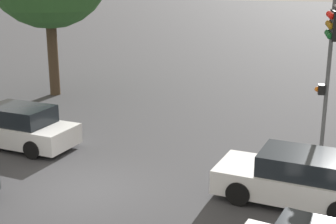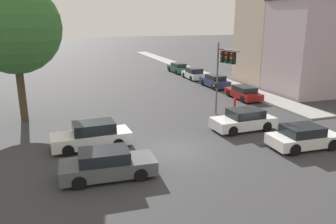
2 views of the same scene
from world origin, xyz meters
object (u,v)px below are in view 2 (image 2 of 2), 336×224
object	(u,v)px
street_tree	(14,28)
crossing_car_1	(243,120)
parked_car_1	(215,81)
crossing_car_3	(303,137)
parked_car_3	(178,68)
parked_car_0	(243,93)
crossing_car_0	(107,164)
traffic_signal	(224,64)
fire_hydrant	(235,102)
crossing_car_2	(92,136)
parked_car_2	(194,74)

from	to	relation	value
street_tree	crossing_car_1	world-z (taller)	street_tree
crossing_car_1	parked_car_1	distance (m)	15.40
crossing_car_1	crossing_car_3	world-z (taller)	crossing_car_1
crossing_car_1	parked_car_3	size ratio (longest dim) A/B	0.94
parked_car_0	crossing_car_0	bearing A→B (deg)	130.59
traffic_signal	crossing_car_3	size ratio (longest dim) A/B	1.36
crossing_car_1	fire_hydrant	distance (m)	6.08
crossing_car_2	parked_car_0	size ratio (longest dim) A/B	1.05
street_tree	crossing_car_1	distance (m)	17.68
street_tree	crossing_car_0	size ratio (longest dim) A/B	2.22
parked_car_1	crossing_car_1	bearing A→B (deg)	160.23
parked_car_3	parked_car_0	bearing A→B (deg)	179.65
fire_hydrant	parked_car_3	bearing A→B (deg)	83.70
crossing_car_3	crossing_car_0	bearing A→B (deg)	-177.26
crossing_car_1	parked_car_0	world-z (taller)	crossing_car_1
crossing_car_0	crossing_car_3	distance (m)	11.80
parked_car_1	crossing_car_3	bearing A→B (deg)	168.92
street_tree	crossing_car_0	distance (m)	14.01
parked_car_3	fire_hydrant	size ratio (longest dim) A/B	5.16
parked_car_3	traffic_signal	bearing A→B (deg)	167.48
parked_car_1	parked_car_2	xyz separation A→B (m)	(-0.12, 5.98, -0.01)
parked_car_3	fire_hydrant	distance (m)	20.97
crossing_car_2	parked_car_1	size ratio (longest dim) A/B	1.05
parked_car_0	crossing_car_2	bearing A→B (deg)	119.23
crossing_car_1	parked_car_0	distance (m)	9.74
crossing_car_1	parked_car_2	bearing A→B (deg)	-105.41
crossing_car_0	crossing_car_1	distance (m)	11.07
crossing_car_0	parked_car_0	xyz separation A→B (m)	(15.18, 12.70, -0.06)
crossing_car_3	parked_car_3	size ratio (longest dim) A/B	0.90
crossing_car_1	crossing_car_2	distance (m)	10.46
crossing_car_2	crossing_car_3	size ratio (longest dim) A/B	1.12
traffic_signal	parked_car_0	world-z (taller)	traffic_signal
crossing_car_0	crossing_car_2	distance (m)	4.29
crossing_car_3	parked_car_1	bearing A→B (deg)	81.62
crossing_car_2	fire_hydrant	size ratio (longest dim) A/B	5.19
traffic_signal	crossing_car_1	distance (m)	4.93
parked_car_0	parked_car_3	size ratio (longest dim) A/B	0.96
crossing_car_0	parked_car_0	bearing A→B (deg)	42.06
street_tree	parked_car_0	xyz separation A→B (m)	(19.85, 1.08, -6.35)
crossing_car_1	street_tree	bearing A→B (deg)	-28.25
crossing_car_1	crossing_car_3	bearing A→B (deg)	109.24
crossing_car_0	crossing_car_2	bearing A→B (deg)	95.97
crossing_car_3	crossing_car_2	bearing A→B (deg)	163.09
crossing_car_0	parked_car_2	xyz separation A→B (m)	(15.01, 24.91, 0.01)
parked_car_2	fire_hydrant	distance (m)	15.20
street_tree	crossing_car_1	size ratio (longest dim) A/B	2.32
street_tree	fire_hydrant	size ratio (longest dim) A/B	11.24
crossing_car_2	parked_car_2	size ratio (longest dim) A/B	1.06
parked_car_1	fire_hydrant	size ratio (longest dim) A/B	4.93
street_tree	parked_car_2	xyz separation A→B (m)	(19.69, 13.29, -6.27)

